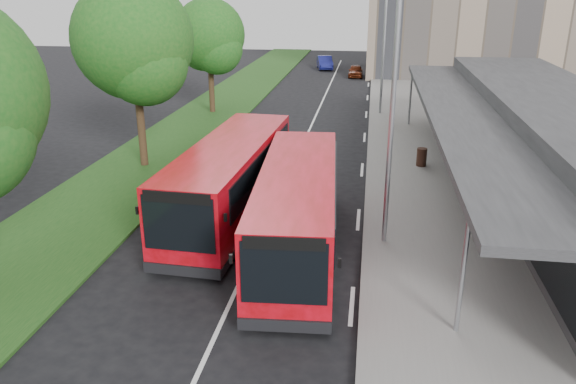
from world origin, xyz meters
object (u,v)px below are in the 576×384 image
object	(u,v)px
tree_far	(209,40)
lamp_post_near	(390,105)
bus_main	(297,211)
lamp_post_far	(383,42)
litter_bin	(422,157)
tree_mid	(134,48)
bus_second	(230,180)
car_near	(355,71)
bollard	(392,118)
car_far	(325,62)

from	to	relation	value
tree_far	lamp_post_near	world-z (taller)	lamp_post_near
lamp_post_near	bus_main	distance (m)	4.37
lamp_post_far	litter_bin	distance (m)	12.30
lamp_post_near	litter_bin	xyz separation A→B (m)	(1.92, 8.58, -4.15)
tree_mid	lamp_post_near	size ratio (longest dim) A/B	1.07
lamp_post_far	bus_main	size ratio (longest dim) A/B	0.81
tree_far	lamp_post_near	size ratio (longest dim) A/B	0.93
tree_far	bus_second	size ratio (longest dim) A/B	0.73
tree_mid	lamp_post_near	distance (m)	13.20
litter_bin	lamp_post_far	bearing A→B (deg)	99.55
tree_far	car_near	bearing A→B (deg)	62.23
bus_main	bus_second	world-z (taller)	bus_second
lamp_post_near	car_near	bearing A→B (deg)	93.32
tree_far	bollard	distance (m)	12.86
tree_far	bollard	bearing A→B (deg)	-12.73
lamp_post_far	car_far	distance (m)	22.04
lamp_post_near	car_far	bearing A→B (deg)	97.49
tree_mid	tree_far	xyz separation A→B (m)	(0.00, 12.00, -0.74)
bus_second	car_far	size ratio (longest dim) A/B	2.56
bollard	car_far	world-z (taller)	car_far
tree_mid	litter_bin	bearing A→B (deg)	6.67
bollard	lamp_post_near	bearing A→B (deg)	-92.59
litter_bin	bollard	size ratio (longest dim) A/B	0.88
litter_bin	car_far	size ratio (longest dim) A/B	0.21
tree_far	bus_second	distance (m)	18.69
car_near	tree_mid	bearing A→B (deg)	-107.79
tree_mid	bus_main	size ratio (longest dim) A/B	0.86
car_near	car_far	xyz separation A→B (m)	(-3.29, 4.79, 0.10)
tree_far	lamp_post_far	world-z (taller)	lamp_post_far
tree_mid	lamp_post_far	xyz separation A→B (m)	(11.13, 12.95, -0.82)
tree_mid	tree_far	world-z (taller)	tree_mid
tree_mid	lamp_post_near	xyz separation A→B (m)	(11.13, -7.05, -0.82)
lamp_post_far	litter_bin	xyz separation A→B (m)	(1.92, -11.42, -4.15)
lamp_post_near	litter_bin	distance (m)	9.72
bus_second	car_near	size ratio (longest dim) A/B	3.13
tree_far	lamp_post_near	bearing A→B (deg)	-59.71
litter_bin	car_near	bearing A→B (deg)	98.29
bus_second	car_near	world-z (taller)	bus_second
lamp_post_far	bus_main	bearing A→B (deg)	-97.42
tree_mid	bus_second	distance (m)	8.86
lamp_post_near	car_far	distance (m)	41.54
tree_far	litter_bin	bearing A→B (deg)	-38.75
lamp_post_far	bus_second	world-z (taller)	lamp_post_far
bollard	lamp_post_far	bearing A→B (deg)	101.53
bollard	car_near	size ratio (longest dim) A/B	0.30
tree_mid	litter_bin	distance (m)	14.05
tree_far	bus_main	bearing A→B (deg)	-67.15
lamp_post_near	car_far	world-z (taller)	lamp_post_near
litter_bin	car_far	xyz separation A→B (m)	(-7.31, 32.41, 0.08)
tree_mid	tree_far	bearing A→B (deg)	90.00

